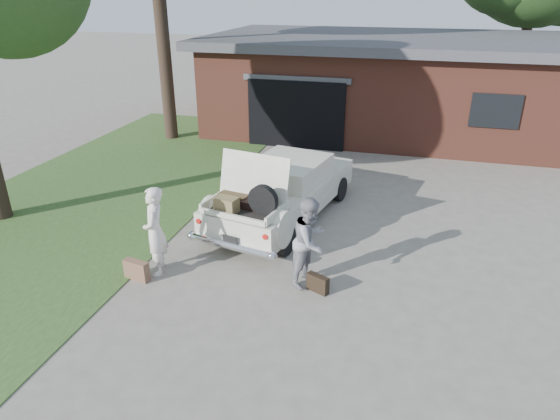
# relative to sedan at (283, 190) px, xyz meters

# --- Properties ---
(ground) EXTENTS (90.00, 90.00, 0.00)m
(ground) POSITION_rel_sedan_xyz_m (0.47, -2.54, -0.69)
(ground) COLOR gray
(ground) RESTS_ON ground
(grass_strip) EXTENTS (6.00, 16.00, 0.02)m
(grass_strip) POSITION_rel_sedan_xyz_m (-5.03, 0.46, -0.68)
(grass_strip) COLOR #2D4C1E
(grass_strip) RESTS_ON ground
(house) EXTENTS (12.80, 7.80, 3.30)m
(house) POSITION_rel_sedan_xyz_m (1.45, 8.93, 0.98)
(house) COLOR brown
(house) RESTS_ON ground
(sedan) EXTENTS (2.67, 4.93, 1.92)m
(sedan) POSITION_rel_sedan_xyz_m (0.00, 0.00, 0.00)
(sedan) COLOR silver
(sedan) RESTS_ON ground
(woman_left) EXTENTS (0.61, 0.73, 1.71)m
(woman_left) POSITION_rel_sedan_xyz_m (-1.63, -2.93, 0.17)
(woman_left) COLOR white
(woman_left) RESTS_ON ground
(woman_right) EXTENTS (0.85, 0.96, 1.65)m
(woman_right) POSITION_rel_sedan_xyz_m (1.19, -2.52, 0.14)
(woman_right) COLOR gray
(woman_right) RESTS_ON ground
(suitcase_left) EXTENTS (0.51, 0.25, 0.38)m
(suitcase_left) POSITION_rel_sedan_xyz_m (-1.89, -3.29, -0.50)
(suitcase_left) COLOR brown
(suitcase_left) RESTS_ON ground
(suitcase_right) EXTENTS (0.43, 0.30, 0.32)m
(suitcase_right) POSITION_rel_sedan_xyz_m (1.40, -2.79, -0.53)
(suitcase_right) COLOR black
(suitcase_right) RESTS_ON ground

